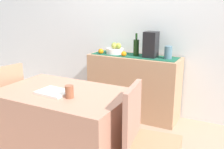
{
  "coord_description": "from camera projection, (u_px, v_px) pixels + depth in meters",
  "views": [
    {
      "loc": [
        1.32,
        -2.18,
        1.5
      ],
      "look_at": [
        0.0,
        0.38,
        0.71
      ],
      "focal_mm": 41.55,
      "sensor_mm": 36.0,
      "label": 1
    }
  ],
  "objects": [
    {
      "name": "fruit_bowl",
      "position": [
        115.0,
        51.0,
        3.5
      ],
      "size": [
        0.23,
        0.23,
        0.07
      ],
      "primitive_type": "cylinder",
      "color": "white",
      "rests_on": "table_runner"
    },
    {
      "name": "orange_loose_end",
      "position": [
        124.0,
        54.0,
        3.34
      ],
      "size": [
        0.07,
        0.07,
        0.07
      ],
      "primitive_type": "sphere",
      "color": "orange",
      "rests_on": "sideboard_console"
    },
    {
      "name": "apple_upper",
      "position": [
        114.0,
        45.0,
        3.54
      ],
      "size": [
        0.07,
        0.07,
        0.07
      ],
      "primitive_type": "sphere",
      "color": "#89B242",
      "rests_on": "fruit_bowl"
    },
    {
      "name": "apple_rear",
      "position": [
        118.0,
        45.0,
        3.51
      ],
      "size": [
        0.07,
        0.07,
        0.07
      ],
      "primitive_type": "sphere",
      "color": "gold",
      "rests_on": "fruit_bowl"
    },
    {
      "name": "table_runner",
      "position": [
        134.0,
        56.0,
        3.39
      ],
      "size": [
        1.14,
        0.32,
        0.01
      ],
      "primitive_type": "cube",
      "color": "#19533C",
      "rests_on": "sideboard_console"
    },
    {
      "name": "chair_near_window",
      "position": [
        2.0,
        121.0,
        2.82
      ],
      "size": [
        0.48,
        0.48,
        0.9
      ],
      "color": "tan",
      "rests_on": "ground"
    },
    {
      "name": "orange_loose_far",
      "position": [
        101.0,
        51.0,
        3.51
      ],
      "size": [
        0.07,
        0.07,
        0.07
      ],
      "primitive_type": "sphere",
      "color": "orange",
      "rests_on": "sideboard_console"
    },
    {
      "name": "apple_center",
      "position": [
        114.0,
        46.0,
        3.45
      ],
      "size": [
        0.07,
        0.07,
        0.07
      ],
      "primitive_type": "sphere",
      "color": "#9BA440",
      "rests_on": "fruit_bowl"
    },
    {
      "name": "open_book",
      "position": [
        54.0,
        92.0,
        2.28
      ],
      "size": [
        0.29,
        0.23,
        0.02
      ],
      "primitive_type": "cube",
      "rotation": [
        0.0,
        0.0,
        -0.06
      ],
      "color": "white",
      "rests_on": "dining_table"
    },
    {
      "name": "apple_front",
      "position": [
        119.0,
        46.0,
        3.43
      ],
      "size": [
        0.06,
        0.06,
        0.06
      ],
      "primitive_type": "sphere",
      "color": "#8BA237",
      "rests_on": "fruit_bowl"
    },
    {
      "name": "ground_plane",
      "position": [
        96.0,
        146.0,
        2.85
      ],
      "size": [
        6.4,
        6.4,
        0.02
      ],
      "primitive_type": "cube",
      "color": "tan",
      "rests_on": "ground"
    },
    {
      "name": "coffee_cup",
      "position": [
        69.0,
        92.0,
        2.15
      ],
      "size": [
        0.07,
        0.07,
        0.11
      ],
      "primitive_type": "cylinder",
      "color": "brown",
      "rests_on": "dining_table"
    },
    {
      "name": "sideboard_console",
      "position": [
        134.0,
        86.0,
        3.5
      ],
      "size": [
        1.21,
        0.42,
        0.84
      ],
      "primitive_type": "cube",
      "color": "tan",
      "rests_on": "ground"
    },
    {
      "name": "coffee_maker",
      "position": [
        151.0,
        45.0,
        3.25
      ],
      "size": [
        0.16,
        0.18,
        0.33
      ],
      "primitive_type": "cube",
      "color": "black",
      "rests_on": "sideboard_console"
    },
    {
      "name": "ceramic_vase",
      "position": [
        168.0,
        53.0,
        3.17
      ],
      "size": [
        0.09,
        0.09,
        0.16
      ],
      "primitive_type": "cylinder",
      "color": "slate",
      "rests_on": "sideboard_console"
    },
    {
      "name": "room_wall_rear",
      "position": [
        139.0,
        15.0,
        3.5
      ],
      "size": [
        6.4,
        0.06,
        2.7
      ],
      "primitive_type": "cube",
      "color": "silver",
      "rests_on": "ground"
    },
    {
      "name": "dining_table",
      "position": [
        65.0,
        129.0,
        2.42
      ],
      "size": [
        1.18,
        0.75,
        0.74
      ],
      "primitive_type": "cube",
      "color": "tan",
      "rests_on": "ground"
    },
    {
      "name": "wine_bottle",
      "position": [
        136.0,
        47.0,
        3.35
      ],
      "size": [
        0.07,
        0.07,
        0.3
      ],
      "color": "#173615",
      "rests_on": "sideboard_console"
    }
  ]
}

